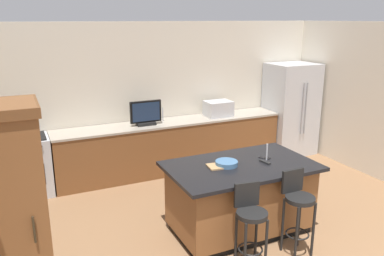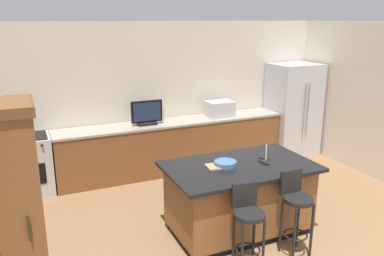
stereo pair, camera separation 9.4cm
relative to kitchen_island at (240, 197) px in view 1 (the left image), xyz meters
name	(u,v)px [view 1 (the left image)]	position (x,y,z in m)	size (l,w,h in m)	color
wall_back	(167,95)	(0.07, 2.69, 0.85)	(6.50, 0.12, 2.63)	beige
counter_back	(173,146)	(0.01, 2.31, -0.01)	(4.15, 0.62, 0.92)	brown
kitchen_island	(240,197)	(0.00, 0.00, 0.00)	(1.86, 1.11, 0.91)	black
refrigerator	(290,109)	(2.55, 2.24, 0.44)	(0.92, 0.79, 1.82)	#B7BABF
range_oven	(24,167)	(-2.47, 2.31, 0.00)	(0.79, 0.63, 0.94)	#B7BABF
cabinet_tower	(9,225)	(-2.64, -0.73, 0.61)	(0.63, 0.57, 2.07)	brown
microwave	(218,109)	(0.94, 2.31, 0.59)	(0.48, 0.36, 0.28)	#B7BABF
tv_monitor	(146,114)	(-0.49, 2.26, 0.65)	(0.54, 0.16, 0.42)	black
sink_faucet_back	(163,114)	(-0.13, 2.41, 0.57)	(0.02, 0.02, 0.24)	#B2B2B7
sink_faucet_island	(267,152)	(0.38, 0.00, 0.56)	(0.02, 0.02, 0.22)	#B2B2B7
bar_stool_left	(250,220)	(-0.32, -0.72, 0.11)	(0.34, 0.36, 0.97)	black
bar_stool_right	(298,205)	(0.33, -0.71, 0.14)	(0.34, 0.34, 1.01)	black
fruit_bowl	(227,163)	(-0.18, 0.05, 0.48)	(0.28, 0.28, 0.06)	#3F668C
cell_phone	(265,158)	(0.40, 0.07, 0.45)	(0.07, 0.15, 0.01)	black
tv_remote	(265,162)	(0.31, -0.07, 0.46)	(0.04, 0.17, 0.02)	black
cutting_board	(220,166)	(-0.27, 0.05, 0.45)	(0.32, 0.21, 0.02)	#A87F51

